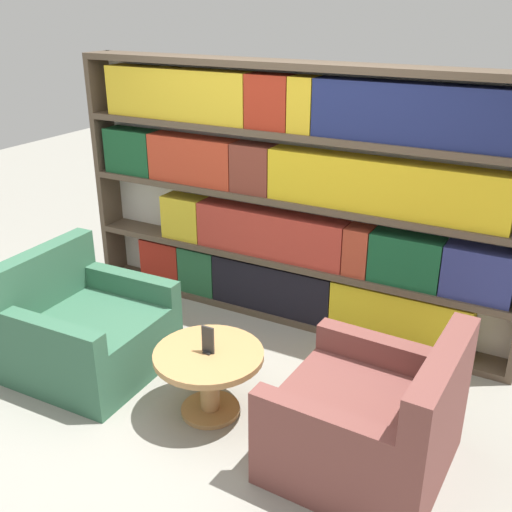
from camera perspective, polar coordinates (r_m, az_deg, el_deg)
name	(u,v)px	position (r m, az deg, el deg)	size (l,w,h in m)	color
ground_plane	(181,414)	(3.94, -7.13, -14.72)	(14.00, 14.00, 0.00)	gray
bookshelf	(293,199)	(4.59, 3.51, 5.41)	(3.58, 0.30, 2.02)	silver
armchair_left	(86,332)	(4.36, -15.86, -6.97)	(0.93, 0.94, 0.84)	#336047
armchair_right	(370,424)	(3.44, 10.78, -15.42)	(0.94, 0.95, 0.84)	brown
coffee_table	(209,370)	(3.76, -4.49, -10.73)	(0.68, 0.68, 0.44)	#AD7F4C
table_sign	(208,341)	(3.65, -4.59, -8.11)	(0.08, 0.06, 0.18)	black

